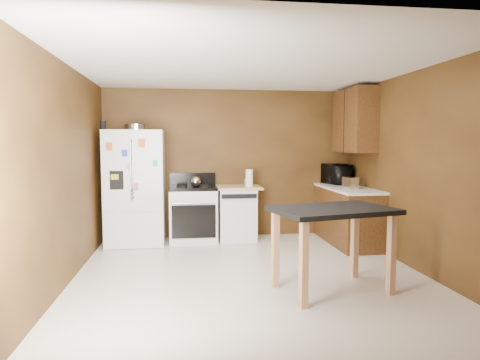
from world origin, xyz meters
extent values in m
plane|color=silver|center=(0.00, 0.00, 0.00)|extent=(4.50, 4.50, 0.00)
plane|color=white|center=(0.00, 0.00, 2.50)|extent=(4.50, 4.50, 0.00)
plane|color=#573B16|center=(0.00, 2.25, 1.25)|extent=(4.20, 0.00, 4.20)
plane|color=#573B16|center=(0.00, -2.25, 1.25)|extent=(4.20, 0.00, 4.20)
plane|color=#573B16|center=(-2.10, 0.00, 1.25)|extent=(0.00, 4.50, 4.50)
plane|color=#573B16|center=(2.10, 0.00, 1.25)|extent=(0.00, 4.50, 4.50)
cylinder|color=silver|center=(-1.52, 1.86, 1.85)|extent=(0.36, 0.36, 0.09)
cylinder|color=black|center=(-1.99, 1.73, 1.87)|extent=(0.09, 0.09, 0.13)
sphere|color=silver|center=(-0.60, 1.86, 0.98)|extent=(0.17, 0.17, 0.17)
cylinder|color=white|center=(0.27, 1.85, 1.03)|extent=(0.15, 0.15, 0.28)
cylinder|color=#41AA56|center=(0.25, 1.98, 0.94)|extent=(0.13, 0.13, 0.11)
cube|color=silver|center=(1.76, 1.27, 0.99)|extent=(0.19, 0.26, 0.18)
imported|color=black|center=(1.81, 2.02, 1.06)|extent=(0.49, 0.63, 0.31)
cube|color=white|center=(-1.55, 1.88, 0.90)|extent=(0.90, 0.75, 1.80)
cube|color=white|center=(-1.78, 1.49, 1.18)|extent=(0.43, 0.02, 1.20)
cube|color=white|center=(-1.32, 1.49, 1.18)|extent=(0.43, 0.02, 1.20)
cube|color=white|center=(-1.55, 1.49, 0.28)|extent=(0.88, 0.02, 0.54)
cube|color=black|center=(-1.78, 1.48, 1.05)|extent=(0.20, 0.01, 0.28)
cylinder|color=silver|center=(-1.56, 1.46, 1.20)|extent=(0.02, 0.02, 0.90)
cylinder|color=silver|center=(-1.54, 1.46, 1.20)|extent=(0.02, 0.02, 0.90)
cube|color=#CD6430|center=(-1.87, 1.46, 1.55)|extent=(0.09, 0.00, 0.12)
cube|color=#3532D7|center=(-1.65, 1.46, 1.45)|extent=(0.08, 0.00, 0.10)
cube|color=orange|center=(-1.40, 1.46, 1.60)|extent=(0.10, 0.00, 0.13)
cube|color=#48CA7A|center=(-1.21, 1.46, 1.30)|extent=(0.07, 0.00, 0.09)
cube|color=gold|center=(-1.80, 1.46, 1.10)|extent=(0.11, 0.00, 0.08)
cube|color=#C95998|center=(-1.50, 1.46, 0.95)|extent=(0.08, 0.00, 0.11)
cube|color=white|center=(-1.25, 1.46, 0.80)|extent=(0.09, 0.00, 0.10)
cube|color=#84BBC7|center=(-1.60, 1.46, 1.25)|extent=(0.07, 0.00, 0.07)
cube|color=white|center=(-0.64, 1.93, 0.42)|extent=(0.76, 0.65, 0.85)
cube|color=black|center=(-0.64, 1.93, 0.88)|extent=(0.76, 0.65, 0.05)
cube|color=black|center=(-0.64, 2.21, 1.00)|extent=(0.76, 0.06, 0.20)
cube|color=black|center=(-0.64, 1.59, 0.38)|extent=(0.68, 0.02, 0.52)
cylinder|color=silver|center=(-0.64, 1.58, 0.67)|extent=(0.62, 0.02, 0.02)
cylinder|color=black|center=(-0.82, 2.08, 0.91)|extent=(0.17, 0.17, 0.02)
cylinder|color=black|center=(-0.46, 2.08, 0.91)|extent=(0.17, 0.17, 0.02)
cylinder|color=black|center=(-0.82, 1.77, 0.91)|extent=(0.17, 0.17, 0.02)
cylinder|color=black|center=(-0.46, 1.77, 0.91)|extent=(0.17, 0.17, 0.02)
cube|color=white|center=(0.08, 1.95, 0.42)|extent=(0.60, 0.60, 0.85)
cube|color=black|center=(0.08, 1.64, 0.76)|extent=(0.56, 0.02, 0.07)
cube|color=tan|center=(0.08, 1.95, 0.87)|extent=(0.78, 0.62, 0.04)
cube|color=#5A3718|center=(1.80, 1.45, 0.43)|extent=(0.60, 1.55, 0.86)
cube|color=white|center=(1.80, 1.45, 0.88)|extent=(0.63, 1.58, 0.04)
cube|color=#5A3718|center=(1.93, 1.55, 1.95)|extent=(0.35, 1.05, 1.00)
cube|color=black|center=(1.75, 1.55, 1.95)|extent=(0.01, 0.01, 1.00)
cube|color=black|center=(0.78, -0.67, 0.89)|extent=(1.39, 1.08, 0.05)
cube|color=tan|center=(0.21, -0.47, 0.44)|extent=(0.09, 0.09, 0.89)
cube|color=tan|center=(1.22, -0.24, 0.44)|extent=(0.09, 0.09, 0.89)
cube|color=tan|center=(0.35, -1.10, 0.44)|extent=(0.09, 0.09, 0.89)
cube|color=tan|center=(1.36, -0.86, 0.44)|extent=(0.09, 0.09, 0.89)
camera|label=1|loc=(-0.79, -5.01, 1.59)|focal=32.00mm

